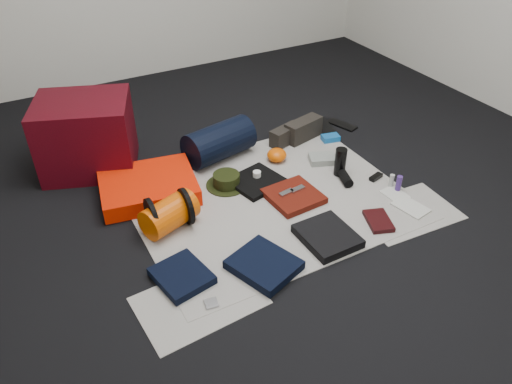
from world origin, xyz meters
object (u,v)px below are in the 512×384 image
navy_duffel (219,142)px  compact_camera (339,158)px  stuff_sack (169,214)px  sleeping_pad (148,186)px  paperback_book (378,221)px  water_bottle (340,162)px  red_cabinet (87,135)px

navy_duffel → compact_camera: 0.82m
stuff_sack → compact_camera: 1.27m
sleeping_pad → navy_duffel: 0.60m
paperback_book → navy_duffel: bearing=134.2°
navy_duffel → water_bottle: navy_duffel is taller
navy_duffel → compact_camera: (0.70, -0.42, -0.10)m
compact_camera → stuff_sack: bearing=-153.6°
water_bottle → sleeping_pad: bearing=161.5°
stuff_sack → compact_camera: (1.26, 0.13, -0.07)m
water_bottle → compact_camera: size_ratio=2.07×
red_cabinet → paperback_book: size_ratio=2.93×
stuff_sack → red_cabinet: bearing=105.1°
compact_camera → water_bottle: bearing=-104.3°
navy_duffel → stuff_sack: bearing=-148.1°
navy_duffel → paperback_book: bearing=-77.9°
compact_camera → paperback_book: (-0.20, -0.66, -0.00)m
stuff_sack → navy_duffel: navy_duffel is taller
compact_camera → paperback_book: size_ratio=0.46×
sleeping_pad → stuff_sack: stuff_sack is taller
sleeping_pad → paperback_book: sleeping_pad is taller
sleeping_pad → navy_duffel: navy_duffel is taller
navy_duffel → compact_camera: navy_duffel is taller
red_cabinet → compact_camera: red_cabinet is taller
sleeping_pad → stuff_sack: 0.37m
stuff_sack → paperback_book: (1.06, -0.54, -0.08)m
red_cabinet → stuff_sack: 0.90m
red_cabinet → compact_camera: bearing=-5.8°
sleeping_pad → paperback_book: bearing=-40.6°
sleeping_pad → water_bottle: size_ratio=3.03×
stuff_sack → sleeping_pad: bearing=90.4°
navy_duffel → water_bottle: (0.60, -0.56, -0.03)m
stuff_sack → paperback_book: bearing=-26.9°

